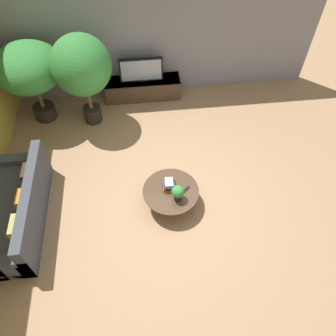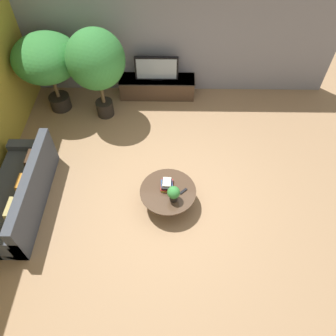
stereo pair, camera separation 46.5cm
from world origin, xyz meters
name	(u,v)px [view 2 (the right image)]	position (x,y,z in m)	size (l,w,h in m)	color
ground_plane	(168,196)	(0.00, 0.00, 0.00)	(24.00, 24.00, 0.00)	#9E7A56
back_wall_stone	(170,29)	(0.00, 3.26, 1.50)	(7.40, 0.12, 3.00)	gray
media_console	(157,87)	(-0.29, 2.94, 0.25)	(1.77, 0.50, 0.48)	#473323
television	(157,68)	(-0.29, 2.94, 0.75)	(0.98, 0.13, 0.56)	black
coffee_table	(168,195)	(0.01, -0.16, 0.27)	(0.99, 0.99, 0.39)	black
couch_by_wall	(21,194)	(-2.59, -0.20, 0.29)	(0.84, 2.20, 0.84)	#3D424C
potted_palm_tall	(47,60)	(-2.51, 2.46, 1.26)	(1.37, 1.37, 1.77)	black
potted_palm_corner	(96,61)	(-1.45, 2.24, 1.37)	(1.17, 1.17, 2.02)	black
potted_plant_tabletop	(174,193)	(0.11, -0.34, 0.57)	(0.22, 0.22, 0.31)	black
book_stack	(167,185)	(-0.01, -0.08, 0.46)	(0.22, 0.28, 0.15)	gold
remote_black	(183,191)	(0.27, -0.18, 0.40)	(0.04, 0.16, 0.02)	black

